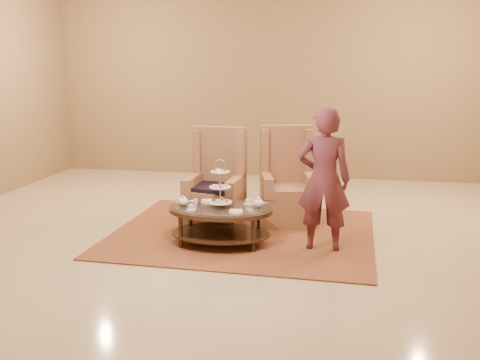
% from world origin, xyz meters
% --- Properties ---
extents(ground, '(8.00, 8.00, 0.00)m').
position_xyz_m(ground, '(0.00, 0.00, 0.00)').
color(ground, beige).
rests_on(ground, ground).
extents(ceiling, '(8.00, 8.00, 0.02)m').
position_xyz_m(ceiling, '(0.00, 0.00, 0.00)').
color(ceiling, beige).
rests_on(ceiling, ground).
extents(wall_back, '(8.00, 0.04, 3.50)m').
position_xyz_m(wall_back, '(0.00, 4.00, 1.75)').
color(wall_back, olive).
rests_on(wall_back, ground).
extents(rug, '(3.17, 2.67, 0.02)m').
position_xyz_m(rug, '(0.10, 0.50, 0.01)').
color(rug, '#945E34').
rests_on(rug, ground).
extents(tea_table, '(1.19, 0.83, 0.99)m').
position_xyz_m(tea_table, '(-0.08, 0.04, 0.36)').
color(tea_table, black).
rests_on(tea_table, ground).
extents(armchair_left, '(0.70, 0.72, 1.24)m').
position_xyz_m(armchair_left, '(-0.30, 0.82, 0.42)').
color(armchair_left, '#9F6D4A').
rests_on(armchair_left, ground).
extents(armchair_right, '(0.81, 0.82, 1.24)m').
position_xyz_m(armchair_right, '(0.56, 1.12, 0.42)').
color(armchair_right, '#9F6D4A').
rests_on(armchair_right, ground).
extents(person, '(0.58, 0.39, 1.58)m').
position_xyz_m(person, '(1.05, 0.08, 0.79)').
color(person, '#592631').
rests_on(person, ground).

